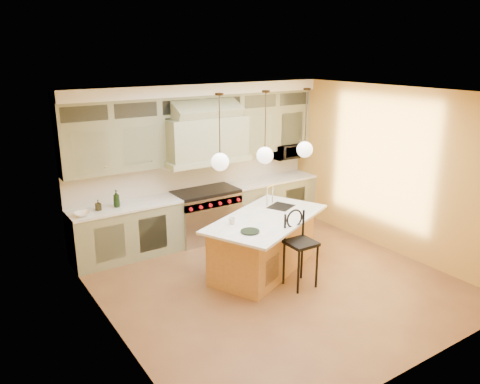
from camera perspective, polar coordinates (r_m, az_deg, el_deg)
floor at (r=7.44m, az=4.18°, el=-10.88°), size 5.00×5.00×0.00m
ceiling at (r=6.60m, az=4.73°, el=11.98°), size 5.00×5.00×0.00m
wall_back at (r=8.92m, az=-5.43°, el=3.80°), size 5.00×0.00×5.00m
wall_front at (r=5.26m, az=21.41°, el=-6.81°), size 5.00×0.00×5.00m
wall_left at (r=5.77m, az=-15.67°, el=-4.14°), size 0.00×5.00×5.00m
wall_right at (r=8.59m, az=17.77°, el=2.56°), size 0.00×5.00×5.00m
back_cabinetry at (r=8.69m, az=-4.60°, el=3.35°), size 5.00×0.77×2.90m
range at (r=8.89m, az=-4.18°, el=-2.69°), size 1.20×0.74×0.96m
kitchen_island at (r=7.62m, az=2.91°, el=-6.19°), size 2.46×1.97×1.35m
counter_stool at (r=7.11m, az=7.29°, el=-6.30°), size 0.42×0.42×1.18m
microwave at (r=9.77m, az=5.45°, el=4.95°), size 0.54×0.37×0.30m
oil_bottle_a at (r=8.07m, az=-14.83°, el=-0.79°), size 0.13×0.13×0.29m
oil_bottle_b at (r=8.00m, az=-16.91°, el=-1.54°), size 0.09×0.09×0.18m
fruit_bowl at (r=7.83m, az=-18.67°, el=-2.56°), size 0.27×0.27×0.06m
cup at (r=7.13m, az=-0.98°, el=-3.54°), size 0.12×0.12×0.10m
pendant_left at (r=6.74m, az=-2.45°, el=3.93°), size 0.26×0.26×1.11m
pendant_center at (r=7.17m, az=3.05°, el=4.72°), size 0.26×0.26×1.11m
pendant_right at (r=7.66m, az=7.90°, el=5.37°), size 0.26×0.26×1.11m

